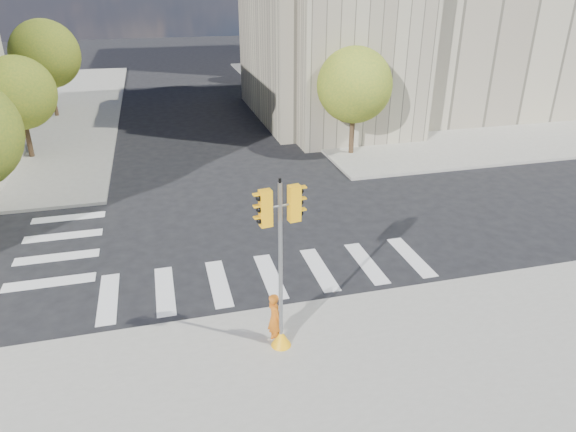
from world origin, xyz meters
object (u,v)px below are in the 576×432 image
object	(u,v)px
traffic_signal	(281,280)
photographer	(275,318)
lamp_far	(284,40)
lamp_near	(339,64)

from	to	relation	value
traffic_signal	photographer	distance (m)	1.37
lamp_far	traffic_signal	size ratio (longest dim) A/B	1.64
lamp_near	photographer	bearing A→B (deg)	-114.10
lamp_far	photographer	world-z (taller)	lamp_far
traffic_signal	lamp_far	bearing A→B (deg)	66.82
lamp_near	lamp_far	xyz separation A→B (m)	(0.00, 14.00, 0.00)
lamp_near	traffic_signal	distance (m)	21.79
lamp_near	traffic_signal	xyz separation A→B (m)	(-8.66, -19.86, -2.31)
lamp_far	photographer	size ratio (longest dim) A/B	5.21
traffic_signal	photographer	xyz separation A→B (m)	(-0.12, 0.22, -1.34)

